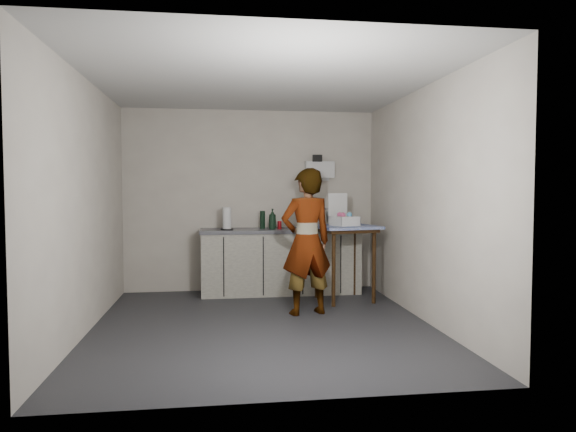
{
  "coord_description": "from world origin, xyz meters",
  "views": [
    {
      "loc": [
        -0.47,
        -5.44,
        1.47
      ],
      "look_at": [
        0.34,
        0.45,
        1.15
      ],
      "focal_mm": 32.0,
      "sensor_mm": 36.0,
      "label": 1
    }
  ],
  "objects": [
    {
      "name": "dark_bottle",
      "position": [
        0.15,
        1.74,
        1.04
      ],
      "size": [
        0.07,
        0.07,
        0.25
      ],
      "primitive_type": "cylinder",
      "color": "black",
      "rests_on": "kitchen_counter"
    },
    {
      "name": "side_table",
      "position": [
        1.18,
        1.1,
        0.86
      ],
      "size": [
        0.9,
        0.9,
        0.99
      ],
      "rotation": [
        0.0,
        0.0,
        0.19
      ],
      "color": "#34220B",
      "rests_on": "ground"
    },
    {
      "name": "kitchen_counter",
      "position": [
        0.4,
        1.7,
        0.43
      ],
      "size": [
        2.24,
        0.62,
        0.91
      ],
      "color": "black",
      "rests_on": "ground"
    },
    {
      "name": "soap_bottle",
      "position": [
        0.28,
        1.64,
        1.05
      ],
      "size": [
        0.13,
        0.13,
        0.28
      ],
      "primitive_type": "imported",
      "rotation": [
        0.0,
        0.0,
        0.18
      ],
      "color": "black",
      "rests_on": "kitchen_counter"
    },
    {
      "name": "ground",
      "position": [
        0.0,
        0.0,
        0.0
      ],
      "size": [
        4.0,
        4.0,
        0.0
      ],
      "primitive_type": "plane",
      "color": "#242428",
      "rests_on": "ground"
    },
    {
      "name": "wall_back",
      "position": [
        0.0,
        1.99,
        1.3
      ],
      "size": [
        3.6,
        0.02,
        2.6
      ],
      "primitive_type": "cube",
      "color": "beige",
      "rests_on": "ground"
    },
    {
      "name": "ceiling",
      "position": [
        0.0,
        0.0,
        2.6
      ],
      "size": [
        3.6,
        4.0,
        0.01
      ],
      "primitive_type": "cube",
      "color": "silver",
      "rests_on": "wall_back"
    },
    {
      "name": "wall_shelf",
      "position": [
        1.0,
        1.92,
        1.75
      ],
      "size": [
        0.42,
        0.18,
        0.37
      ],
      "color": "white",
      "rests_on": "ground"
    },
    {
      "name": "bakery_box",
      "position": [
        1.15,
        1.08,
        1.09
      ],
      "size": [
        0.39,
        0.4,
        0.42
      ],
      "rotation": [
        0.0,
        0.0,
        0.37
      ],
      "color": "white",
      "rests_on": "side_table"
    },
    {
      "name": "paper_towel",
      "position": [
        -0.35,
        1.61,
        1.06
      ],
      "size": [
        0.17,
        0.17,
        0.31
      ],
      "color": "black",
      "rests_on": "kitchen_counter"
    },
    {
      "name": "wall_left",
      "position": [
        -1.79,
        0.0,
        1.3
      ],
      "size": [
        0.02,
        4.0,
        2.6
      ],
      "primitive_type": "cube",
      "color": "beige",
      "rests_on": "ground"
    },
    {
      "name": "wall_right",
      "position": [
        1.79,
        0.0,
        1.3
      ],
      "size": [
        0.02,
        4.0,
        2.6
      ],
      "primitive_type": "cube",
      "color": "beige",
      "rests_on": "ground"
    },
    {
      "name": "dish_rack",
      "position": [
        1.1,
        1.69,
        0.98
      ],
      "size": [
        0.41,
        0.31,
        0.29
      ],
      "color": "white",
      "rests_on": "kitchen_counter"
    },
    {
      "name": "standing_man",
      "position": [
        0.55,
        0.44,
        0.85
      ],
      "size": [
        0.7,
        0.55,
        1.71
      ],
      "primitive_type": "imported",
      "rotation": [
        0.0,
        0.0,
        3.38
      ],
      "color": "#B2A593",
      "rests_on": "ground"
    },
    {
      "name": "soda_can",
      "position": [
        0.38,
        1.68,
        0.97
      ],
      "size": [
        0.06,
        0.06,
        0.11
      ],
      "primitive_type": "cylinder",
      "color": "red",
      "rests_on": "kitchen_counter"
    }
  ]
}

